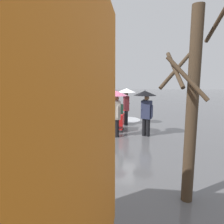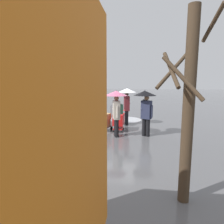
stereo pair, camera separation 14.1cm
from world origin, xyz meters
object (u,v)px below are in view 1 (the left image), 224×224
pedestrian_pink_side (146,102)px  bare_tree_near (191,104)px  hand_dolly_boxes (105,120)px  pedestrian_black_side (126,98)px  cargo_van_parked_right (45,105)px  shopping_cart_vendor (118,120)px  pedestrian_white_side (95,99)px  pedestrian_far_side (117,103)px

pedestrian_pink_side → bare_tree_near: bearing=98.6°
hand_dolly_boxes → pedestrian_black_side: (-1.00, -1.61, 1.02)m
cargo_van_parked_right → shopping_cart_vendor: bearing=169.5°
pedestrian_pink_side → pedestrian_white_side: 2.90m
pedestrian_pink_side → bare_tree_near: 5.20m
pedestrian_white_side → bare_tree_near: bearing=118.3°
pedestrian_black_side → bare_tree_near: bearing=103.8°
pedestrian_black_side → pedestrian_far_side: bearing=83.4°
hand_dolly_boxes → pedestrian_white_side: (0.61, -0.61, 1.02)m
pedestrian_white_side → cargo_van_parked_right: bearing=-6.0°
cargo_van_parked_right → pedestrian_white_side: bearing=174.0°
cargo_van_parked_right → shopping_cart_vendor: 4.43m
cargo_van_parked_right → pedestrian_far_side: 4.70m
cargo_van_parked_right → pedestrian_white_side: cargo_van_parked_right is taller
hand_dolly_boxes → pedestrian_pink_side: (-2.03, 0.60, 1.01)m
hand_dolly_boxes → pedestrian_white_side: bearing=-45.1°
pedestrian_pink_side → pedestrian_black_side: (1.03, -2.22, 0.01)m
shopping_cart_vendor → pedestrian_black_side: (-0.30, -1.48, 1.02)m
pedestrian_white_side → pedestrian_black_side: bearing=-148.0°
pedestrian_far_side → bare_tree_near: (-2.09, 4.86, 0.55)m
bare_tree_near → hand_dolly_boxes: bearing=-63.9°
cargo_van_parked_right → shopping_cart_vendor: (-4.31, 0.80, -0.61)m
pedestrian_far_side → pedestrian_white_side: bearing=-48.0°
pedestrian_pink_side → cargo_van_parked_right: bearing=-15.2°
shopping_cart_vendor → pedestrian_pink_side: size_ratio=0.49×
pedestrian_pink_side → shopping_cart_vendor: bearing=-28.9°
pedestrian_pink_side → pedestrian_far_side: (1.31, 0.25, 0.00)m
bare_tree_near → cargo_van_parked_right: bearing=-46.0°
hand_dolly_boxes → pedestrian_white_side: 1.34m
pedestrian_black_side → pedestrian_pink_side: bearing=114.9°
shopping_cart_vendor → pedestrian_far_side: (-0.02, 0.99, 1.00)m
hand_dolly_boxes → bare_tree_near: (-2.80, 5.71, 1.56)m
hand_dolly_boxes → pedestrian_black_side: 2.15m
pedestrian_pink_side → pedestrian_white_side: bearing=-24.8°
pedestrian_far_side → pedestrian_black_side: bearing=-96.6°
hand_dolly_boxes → pedestrian_pink_side: pedestrian_pink_side is taller
pedestrian_black_side → bare_tree_near: size_ratio=0.53×
shopping_cart_vendor → hand_dolly_boxes: hand_dolly_boxes is taller
pedestrian_white_side → pedestrian_far_side: bearing=132.0°
pedestrian_black_side → pedestrian_far_side: size_ratio=1.00×
cargo_van_parked_right → pedestrian_black_side: 4.68m
cargo_van_parked_right → pedestrian_white_side: 3.05m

